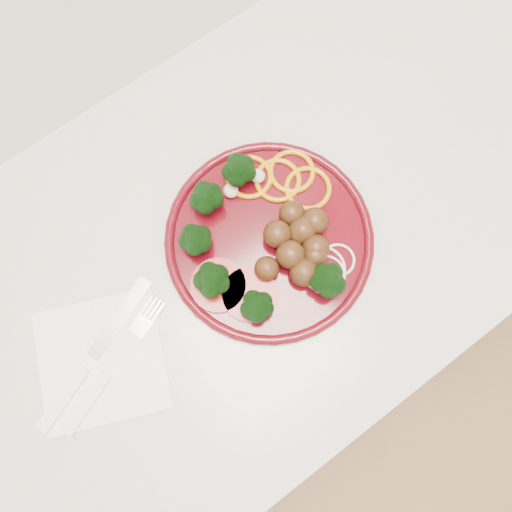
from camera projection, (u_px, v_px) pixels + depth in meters
counter at (287, 262)px, 1.15m from camera, size 2.40×0.60×0.90m
plate at (266, 240)px, 0.68m from camera, size 0.29×0.29×0.06m
napkin at (101, 360)px, 0.66m from camera, size 0.21×0.21×0.00m
knife at (82, 372)px, 0.65m from camera, size 0.22×0.10×0.01m
fork at (99, 387)px, 0.65m from camera, size 0.20×0.09×0.01m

